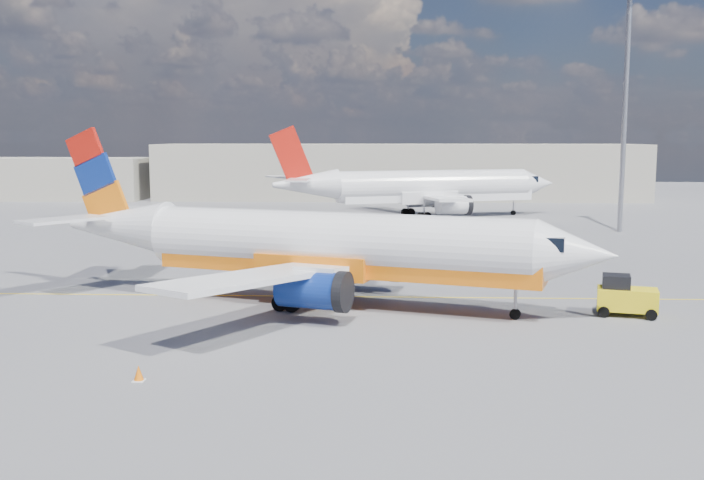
{
  "coord_description": "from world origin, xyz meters",
  "views": [
    {
      "loc": [
        2.97,
        -40.83,
        9.05
      ],
      "look_at": [
        1.22,
        1.22,
        3.5
      ],
      "focal_mm": 40.0,
      "sensor_mm": 36.0,
      "label": 1
    }
  ],
  "objects_px": {
    "main_jet": "(319,245)",
    "second_jet": "(424,188)",
    "gse_tug": "(625,296)",
    "traffic_cone": "(139,373)"
  },
  "relations": [
    {
      "from": "main_jet",
      "to": "second_jet",
      "type": "relative_size",
      "value": 0.95
    },
    {
      "from": "second_jet",
      "to": "gse_tug",
      "type": "xyz_separation_m",
      "value": [
        7.87,
        -48.15,
        -2.43
      ]
    },
    {
      "from": "second_jet",
      "to": "traffic_cone",
      "type": "relative_size",
      "value": 56.32
    },
    {
      "from": "traffic_cone",
      "to": "second_jet",
      "type": "bearing_deg",
      "value": 77.25
    },
    {
      "from": "main_jet",
      "to": "gse_tug",
      "type": "xyz_separation_m",
      "value": [
        15.82,
        -2.1,
        -2.25
      ]
    },
    {
      "from": "main_jet",
      "to": "traffic_cone",
      "type": "relative_size",
      "value": 53.38
    },
    {
      "from": "gse_tug",
      "to": "traffic_cone",
      "type": "relative_size",
      "value": 5.39
    },
    {
      "from": "main_jet",
      "to": "second_jet",
      "type": "bearing_deg",
      "value": 97.86
    },
    {
      "from": "main_jet",
      "to": "traffic_cone",
      "type": "bearing_deg",
      "value": -94.35
    },
    {
      "from": "second_jet",
      "to": "gse_tug",
      "type": "bearing_deg",
      "value": -99.86
    }
  ]
}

